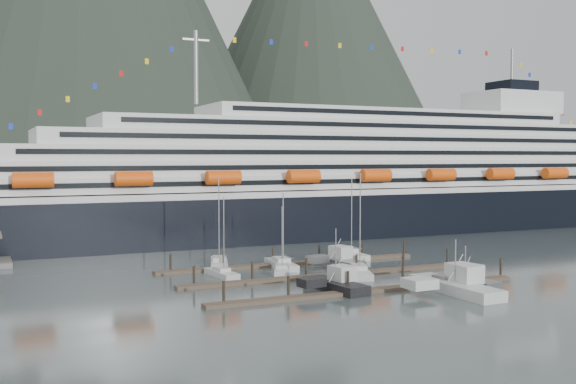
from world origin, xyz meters
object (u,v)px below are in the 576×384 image
trawler_d (464,280)px  trawler_e (335,261)px  sailboat_a (222,274)px  trawler_c (454,286)px  sailboat_g (349,255)px  sailboat_f (281,265)px  sailboat_d (359,272)px  sailboat_c (282,271)px  sailboat_e (219,264)px  cruise_ship (354,184)px  trawler_b (335,284)px

trawler_d → trawler_e: 24.71m
sailboat_a → trawler_c: sailboat_a is taller
sailboat_g → sailboat_a: bearing=112.0°
sailboat_f → trawler_c: sailboat_f is taller
sailboat_d → trawler_e: (0.66, 8.95, 0.46)m
sailboat_c → trawler_e: (11.00, 2.37, 0.51)m
trawler_e → sailboat_a: bearing=80.0°
sailboat_a → sailboat_e: size_ratio=0.82×
cruise_ship → sailboat_g: bearing=-121.5°
sailboat_a → sailboat_e: (2.85, 9.69, 0.03)m
sailboat_f → sailboat_g: size_ratio=0.87×
cruise_ship → trawler_d: (-20.16, -66.49, -11.20)m
cruise_ship → sailboat_f: cruise_ship is taller
sailboat_d → trawler_d: (9.33, -14.20, 0.39)m
trawler_e → trawler_d: bearing=-173.1°
cruise_ship → sailboat_a: bearing=-138.1°
trawler_b → sailboat_e: bearing=7.3°
cruise_ship → sailboat_g: 42.76m
sailboat_a → trawler_c: size_ratio=0.81×
sailboat_a → sailboat_f: (11.83, 3.68, 0.02)m
sailboat_c → sailboat_f: sailboat_f is taller
sailboat_g → sailboat_c: bearing=123.3°
cruise_ship → sailboat_c: (-39.82, -45.72, -11.64)m
sailboat_f → trawler_b: 20.87m
sailboat_g → trawler_e: bearing=141.6°
sailboat_a → sailboat_f: bearing=-78.9°
sailboat_d → trawler_b: sailboat_d is taller
sailboat_c → sailboat_f: bearing=2.0°
sailboat_f → trawler_e: sailboat_f is taller
cruise_ship → sailboat_c: bearing=-131.1°
sailboat_g → trawler_e: (-7.34, -8.24, 0.47)m
sailboat_d → sailboat_a: bearing=90.8°
trawler_b → trawler_d: 19.35m
sailboat_a → trawler_e: sailboat_a is taller
sailboat_a → sailboat_c: bearing=-102.4°
sailboat_d → sailboat_f: (-8.36, 11.32, -0.01)m
sailboat_g → trawler_b: sailboat_g is taller
trawler_b → trawler_e: size_ratio=0.99×
sailboat_d → sailboat_g: (8.00, 17.18, -0.00)m
sailboat_f → trawler_d: size_ratio=1.20×
sailboat_d → trawler_b: size_ratio=1.46×
sailboat_e → trawler_d: bearing=-121.9°
cruise_ship → trawler_c: 75.03m
cruise_ship → trawler_b: bearing=-122.2°
sailboat_a → trawler_b: sailboat_a is taller
sailboat_c → trawler_c: 28.52m
cruise_ship → trawler_b: cruise_ship is taller
sailboat_c → sailboat_e: (-7.00, 10.77, 0.05)m
sailboat_a → sailboat_d: bearing=-116.9°
cruise_ship → sailboat_c: 61.74m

